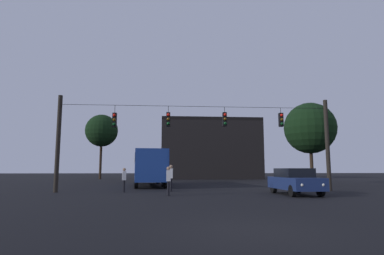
% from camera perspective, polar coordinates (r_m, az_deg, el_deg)
% --- Properties ---
extents(ground_plane, '(168.00, 168.00, 0.00)m').
position_cam_1_polar(ground_plane, '(32.52, -0.97, -10.00)').
color(ground_plane, black).
rests_on(ground_plane, ground).
extents(overhead_signal_span, '(18.43, 0.44, 6.30)m').
position_cam_1_polar(overhead_signal_span, '(21.55, 0.99, -1.60)').
color(overhead_signal_span, black).
rests_on(overhead_signal_span, ground).
extents(city_bus, '(3.55, 11.19, 3.00)m').
position_cam_1_polar(city_bus, '(29.30, -7.67, -6.57)').
color(city_bus, navy).
rests_on(city_bus, ground).
extents(car_near_right, '(1.90, 4.37, 1.52)m').
position_cam_1_polar(car_near_right, '(19.86, 17.81, -9.01)').
color(car_near_right, navy).
rests_on(car_near_right, ground).
extents(pedestrian_crossing_left, '(0.31, 0.40, 1.54)m').
position_cam_1_polar(pedestrian_crossing_left, '(23.44, 17.03, -8.59)').
color(pedestrian_crossing_left, black).
rests_on(pedestrian_crossing_left, ground).
extents(pedestrian_crossing_center, '(0.30, 0.40, 1.55)m').
position_cam_1_polar(pedestrian_crossing_center, '(21.27, -11.99, -8.88)').
color(pedestrian_crossing_center, black).
rests_on(pedestrian_crossing_center, ground).
extents(pedestrian_crossing_right, '(0.24, 0.36, 1.62)m').
position_cam_1_polar(pedestrian_crossing_right, '(18.28, -4.22, -9.15)').
color(pedestrian_crossing_right, black).
rests_on(pedestrian_crossing_right, ground).
extents(pedestrian_near_bus, '(0.27, 0.38, 1.75)m').
position_cam_1_polar(pedestrian_near_bus, '(21.64, -3.77, -8.65)').
color(pedestrian_near_bus, black).
rests_on(pedestrian_near_bus, ground).
extents(corner_building, '(14.95, 11.48, 9.08)m').
position_cam_1_polar(corner_building, '(52.03, 2.91, -4.02)').
color(corner_building, black).
rests_on(corner_building, ground).
extents(tree_left_silhouette, '(4.79, 4.79, 9.56)m').
position_cam_1_polar(tree_left_silhouette, '(49.61, -15.77, -0.56)').
color(tree_left_silhouette, '#2D2116').
rests_on(tree_left_silhouette, ground).
extents(tree_behind_building, '(5.19, 5.19, 8.22)m').
position_cam_1_polar(tree_behind_building, '(34.82, 20.23, -0.12)').
color(tree_behind_building, '#2D2116').
rests_on(tree_behind_building, ground).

